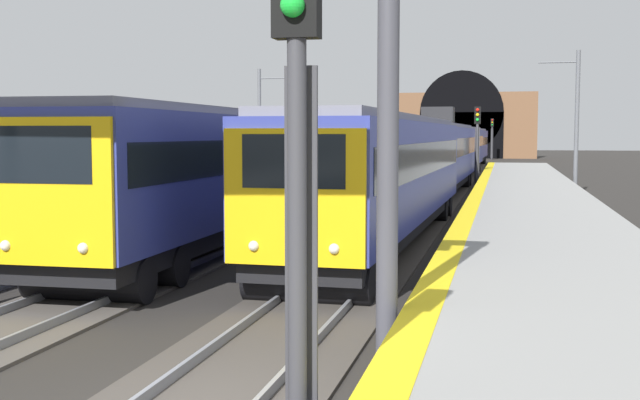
{
  "coord_description": "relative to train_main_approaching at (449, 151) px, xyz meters",
  "views": [
    {
      "loc": [
        -8.69,
        -3.55,
        3.35
      ],
      "look_at": [
        11.87,
        1.21,
        1.6
      ],
      "focal_mm": 44.92,
      "sensor_mm": 36.0,
      "label": 1
    }
  ],
  "objects": [
    {
      "name": "tunnel_portal",
      "position": [
        59.18,
        2.33,
        2.3
      ],
      "size": [
        3.09,
        20.1,
        11.91
      ],
      "color": "brown",
      "rests_on": "ground_plane"
    },
    {
      "name": "overhead_signal_gantry",
      "position": [
        -42.8,
        2.33,
        2.74
      ],
      "size": [
        0.7,
        9.1,
        6.45
      ],
      "color": "#3F3F47",
      "rests_on": "ground_plane"
    },
    {
      "name": "train_adjacent_platform",
      "position": [
        -7.97,
        4.65,
        0.1
      ],
      "size": [
        64.35,
        3.12,
        4.04
      ],
      "rotation": [
        0.0,
        0.0,
        3.16
      ],
      "color": "navy",
      "rests_on": "ground_plane"
    },
    {
      "name": "platform_right",
      "position": [
        -44.29,
        -4.5,
        -1.68
      ],
      "size": [
        112.0,
        4.44,
        1.08
      ],
      "primitive_type": "cube",
      "color": "gray",
      "rests_on": "ground_plane"
    },
    {
      "name": "catenary_mast_far",
      "position": [
        -3.91,
        11.75,
        1.61
      ],
      "size": [
        0.22,
        1.87,
        7.45
      ],
      "color": "#595B60",
      "rests_on": "ground_plane"
    },
    {
      "name": "platform_right_edge_strip",
      "position": [
        -44.29,
        -2.53,
        -1.13
      ],
      "size": [
        112.0,
        0.5,
        0.01
      ],
      "primitive_type": "cube",
      "color": "yellow",
      "rests_on": "platform_right"
    },
    {
      "name": "railway_signal_mid",
      "position": [
        -3.14,
        -1.88,
        0.82
      ],
      "size": [
        0.39,
        0.38,
        5.0
      ],
      "rotation": [
        0.0,
        0.0,
        3.14
      ],
      "color": "#38383D",
      "rests_on": "ground_plane"
    },
    {
      "name": "train_main_approaching",
      "position": [
        0.0,
        0.0,
        0.0
      ],
      "size": [
        78.41,
        3.24,
        4.78
      ],
      "rotation": [
        0.0,
        0.0,
        3.12
      ],
      "color": "navy",
      "rests_on": "ground_plane"
    },
    {
      "name": "catenary_mast_near",
      "position": [
        -9.7,
        -7.09,
        1.7
      ],
      "size": [
        0.22,
        2.08,
        7.62
      ],
      "color": "#595B60",
      "rests_on": "ground_plane"
    },
    {
      "name": "railway_signal_far",
      "position": [
        52.54,
        -1.88,
        0.99
      ],
      "size": [
        0.39,
        0.38,
        5.3
      ],
      "rotation": [
        0.0,
        0.0,
        3.14
      ],
      "color": "#38383D",
      "rests_on": "ground_plane"
    },
    {
      "name": "railway_signal_near",
      "position": [
        -46.59,
        -1.88,
        0.92
      ],
      "size": [
        0.39,
        0.38,
        5.17
      ],
      "rotation": [
        0.0,
        0.0,
        3.14
      ],
      "color": "#38383D",
      "rests_on": "ground_plane"
    }
  ]
}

